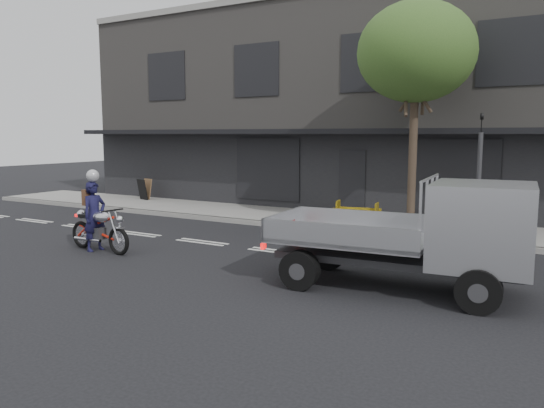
{
  "coord_description": "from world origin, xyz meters",
  "views": [
    {
      "loc": [
        6.45,
        -11.44,
        2.95
      ],
      "look_at": [
        -0.46,
        0.5,
        1.13
      ],
      "focal_mm": 35.0,
      "sensor_mm": 36.0,
      "label": 1
    }
  ],
  "objects": [
    {
      "name": "street_tree",
      "position": [
        2.2,
        4.2,
        5.28
      ],
      "size": [
        3.4,
        3.4,
        6.74
      ],
      "color": "#382B21",
      "rests_on": "ground"
    },
    {
      "name": "sandwich_board",
      "position": [
        -9.71,
        5.37,
        0.6
      ],
      "size": [
        0.64,
        0.5,
        0.89
      ],
      "primitive_type": null,
      "rotation": [
        0.0,
        0.0,
        -0.23
      ],
      "color": "black",
      "rests_on": "sidewalk"
    },
    {
      "name": "building_main",
      "position": [
        0.0,
        11.3,
        4.0
      ],
      "size": [
        26.0,
        10.0,
        8.0
      ],
      "primitive_type": "cube",
      "color": "slate",
      "rests_on": "ground"
    },
    {
      "name": "motorcycle",
      "position": [
        -3.96,
        -2.19,
        0.58
      ],
      "size": [
        2.2,
        0.64,
        1.13
      ],
      "rotation": [
        0.0,
        0.0,
        -0.08
      ],
      "color": "black",
      "rests_on": "ground"
    },
    {
      "name": "kerb",
      "position": [
        0.0,
        3.1,
        0.07
      ],
      "size": [
        32.0,
        0.2,
        0.15
      ],
      "primitive_type": "cube",
      "color": "gray",
      "rests_on": "ground"
    },
    {
      "name": "sidewalk",
      "position": [
        0.0,
        4.7,
        0.07
      ],
      "size": [
        32.0,
        3.2,
        0.15
      ],
      "primitive_type": "cube",
      "color": "gray",
      "rests_on": "ground"
    },
    {
      "name": "ground",
      "position": [
        0.0,
        0.0,
        0.0
      ],
      "size": [
        80.0,
        80.0,
        0.0
      ],
      "primitive_type": "plane",
      "color": "black",
      "rests_on": "ground"
    },
    {
      "name": "construction_barrier",
      "position": [
        0.59,
        3.76,
        0.53
      ],
      "size": [
        1.43,
        0.77,
        0.76
      ],
      "primitive_type": null,
      "rotation": [
        0.0,
        0.0,
        0.17
      ],
      "color": "yellow",
      "rests_on": "sidewalk"
    },
    {
      "name": "rider",
      "position": [
        -4.11,
        -2.19,
        0.89
      ],
      "size": [
        0.48,
        0.68,
        1.77
      ],
      "primitive_type": "imported",
      "rotation": [
        0.0,
        0.0,
        1.49
      ],
      "color": "#151336",
      "rests_on": "ground"
    },
    {
      "name": "traffic_light_pole",
      "position": [
        4.2,
        3.35,
        1.65
      ],
      "size": [
        0.12,
        0.12,
        3.5
      ],
      "color": "#2D2D30",
      "rests_on": "ground"
    },
    {
      "name": "flatbed_ute",
      "position": [
        4.6,
        -1.59,
        1.25
      ],
      "size": [
        4.88,
        2.31,
        2.19
      ],
      "rotation": [
        0.0,
        0.0,
        0.08
      ],
      "color": "black",
      "rests_on": "ground"
    }
  ]
}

